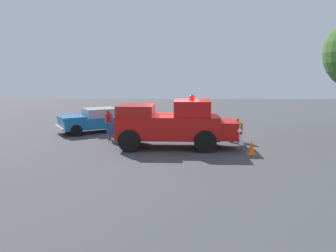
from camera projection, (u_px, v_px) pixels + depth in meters
The scene contains 9 objects.
ground_plane at pixel (174, 146), 16.86m from camera, with size 60.00×60.00×0.00m, color #424244.
vintage_fire_truck at pixel (173, 123), 16.30m from camera, with size 2.41×5.99×2.59m.
classic_hot_rod at pixel (95, 120), 20.63m from camera, with size 3.86×4.68×1.46m.
lawn_chair_near_truck at pixel (238, 131), 17.72m from camera, with size 0.63×0.63×1.02m.
lawn_chair_by_car at pixel (152, 127), 19.01m from camera, with size 0.69×0.69×1.02m.
lawn_chair_spare at pixel (112, 131), 17.79m from camera, with size 0.57×0.58×1.02m.
spectator_seated at pixel (236, 129), 17.65m from camera, with size 0.53×0.63×1.29m.
spectator_standing at pixel (108, 122), 18.37m from camera, with size 0.62×0.42×1.68m.
traffic_cone at pixel (251, 147), 15.09m from camera, with size 0.40×0.40×0.64m.
Camera 1 is at (16.48, 0.14, 3.67)m, focal length 35.85 mm.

